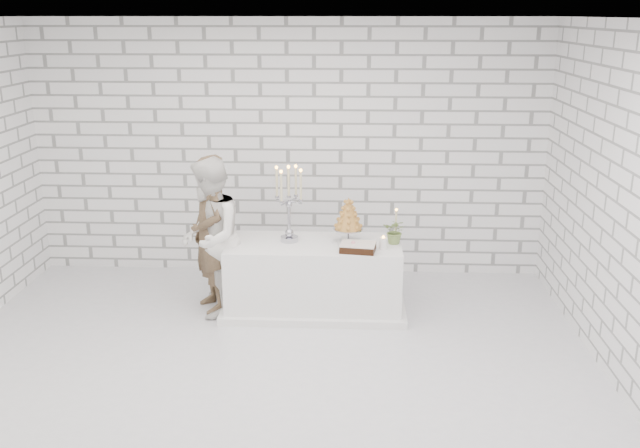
% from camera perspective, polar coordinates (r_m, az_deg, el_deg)
% --- Properties ---
extents(ground, '(6.00, 5.00, 0.01)m').
position_cam_1_polar(ground, '(6.36, -4.57, -11.68)').
color(ground, silver).
rests_on(ground, ground).
extents(ceiling, '(6.00, 5.00, 0.01)m').
position_cam_1_polar(ceiling, '(5.59, -5.31, 16.43)').
color(ceiling, white).
rests_on(ceiling, ground).
extents(wall_back, '(6.00, 0.01, 3.00)m').
position_cam_1_polar(wall_back, '(8.22, -2.65, 6.09)').
color(wall_back, white).
rests_on(wall_back, ground).
extents(wall_front, '(6.00, 0.01, 3.00)m').
position_cam_1_polar(wall_front, '(3.49, -10.28, -9.55)').
color(wall_front, white).
rests_on(wall_front, ground).
extents(wall_right, '(0.01, 5.00, 3.00)m').
position_cam_1_polar(wall_right, '(6.17, 23.91, 0.98)').
color(wall_right, white).
rests_on(wall_right, ground).
extents(cake_table, '(1.80, 0.80, 0.75)m').
position_cam_1_polar(cake_table, '(7.35, -0.49, -4.35)').
color(cake_table, white).
rests_on(cake_table, ground).
extents(groom, '(0.65, 0.72, 1.66)m').
position_cam_1_polar(groom, '(7.33, -8.98, -0.84)').
color(groom, '#4D3B2B').
rests_on(groom, ground).
extents(bride, '(0.69, 0.85, 1.66)m').
position_cam_1_polar(bride, '(7.23, -8.98, -1.11)').
color(bride, white).
rests_on(bride, ground).
extents(candelabra, '(0.42, 0.42, 0.81)m').
position_cam_1_polar(candelabra, '(7.17, -2.56, 1.66)').
color(candelabra, '#A3A3AD').
rests_on(candelabra, cake_table).
extents(croquembouche, '(0.33, 0.33, 0.48)m').
position_cam_1_polar(croquembouche, '(7.19, 2.33, 0.33)').
color(croquembouche, '#915F25').
rests_on(croquembouche, cake_table).
extents(chocolate_cake, '(0.37, 0.29, 0.08)m').
position_cam_1_polar(chocolate_cake, '(6.98, 3.12, -1.91)').
color(chocolate_cake, black).
rests_on(chocolate_cake, cake_table).
extents(pillar_candle, '(0.10, 0.10, 0.12)m').
position_cam_1_polar(pillar_candle, '(7.06, 5.19, -1.59)').
color(pillar_candle, white).
rests_on(pillar_candle, cake_table).
extents(extra_taper, '(0.07, 0.07, 0.32)m').
position_cam_1_polar(extra_taper, '(7.32, 6.23, -0.11)').
color(extra_taper, beige).
rests_on(extra_taper, cake_table).
extents(flowers, '(0.29, 0.27, 0.27)m').
position_cam_1_polar(flowers, '(7.21, 6.19, -0.59)').
color(flowers, '#477239').
rests_on(flowers, cake_table).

